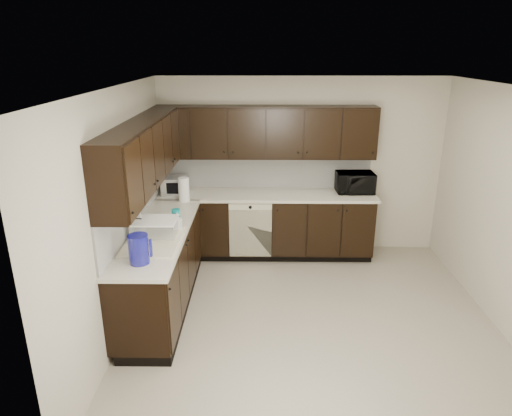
{
  "coord_description": "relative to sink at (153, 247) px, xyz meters",
  "views": [
    {
      "loc": [
        -0.56,
        -4.36,
        2.85
      ],
      "look_at": [
        -0.61,
        0.6,
        1.11
      ],
      "focal_mm": 32.0,
      "sensor_mm": 36.0,
      "label": 1
    }
  ],
  "objects": [
    {
      "name": "backsplash",
      "position": [
        0.46,
        1.33,
        0.3
      ],
      "size": [
        3.0,
        2.8,
        0.48
      ],
      "color": "white",
      "rests_on": "countertop"
    },
    {
      "name": "soap_bottle_a",
      "position": [
        0.2,
        0.34,
        0.16
      ],
      "size": [
        0.09,
        0.1,
        0.2
      ],
      "primitive_type": "imported",
      "rotation": [
        0.0,
        0.0,
        -0.06
      ],
      "color": "gray",
      "rests_on": "countertop"
    },
    {
      "name": "wall_left",
      "position": [
        -0.32,
        0.01,
        0.37
      ],
      "size": [
        0.02,
        4.0,
        2.5
      ],
      "primitive_type": "cube",
      "color": "#B8B19D",
      "rests_on": "floor"
    },
    {
      "name": "toaster_oven",
      "position": [
        -0.07,
        1.69,
        0.18
      ],
      "size": [
        0.4,
        0.32,
        0.23
      ],
      "primitive_type": "cube",
      "rotation": [
        0.0,
        0.0,
        0.12
      ],
      "color": "silver",
      "rests_on": "countertop"
    },
    {
      "name": "floor",
      "position": [
        1.68,
        0.01,
        -0.88
      ],
      "size": [
        4.0,
        4.0,
        0.0
      ],
      "primitive_type": "plane",
      "color": "#9F9684",
      "rests_on": "ground"
    },
    {
      "name": "ceiling",
      "position": [
        1.68,
        0.01,
        1.62
      ],
      "size": [
        4.0,
        4.0,
        0.0
      ],
      "primitive_type": "plane",
      "rotation": [
        3.14,
        0.0,
        0.0
      ],
      "color": "white",
      "rests_on": "wall_back"
    },
    {
      "name": "microwave",
      "position": [
        2.43,
        1.77,
        0.2
      ],
      "size": [
        0.53,
        0.37,
        0.28
      ],
      "primitive_type": "imported",
      "rotation": [
        0.0,
        0.0,
        0.04
      ],
      "color": "black",
      "rests_on": "countertop"
    },
    {
      "name": "upper_cabinets",
      "position": [
        0.58,
        1.22,
        0.89
      ],
      "size": [
        3.0,
        2.8,
        0.7
      ],
      "color": "black",
      "rests_on": "wall_back"
    },
    {
      "name": "sink",
      "position": [
        0.0,
        0.0,
        0.0
      ],
      "size": [
        0.54,
        0.82,
        0.42
      ],
      "color": "beige",
      "rests_on": "countertop"
    },
    {
      "name": "blue_pitcher",
      "position": [
        -0.01,
        -0.49,
        0.2
      ],
      "size": [
        0.23,
        0.23,
        0.28
      ],
      "primitive_type": "cylinder",
      "rotation": [
        0.0,
        0.0,
        -0.24
      ],
      "color": "#101093",
      "rests_on": "countertop"
    },
    {
      "name": "lower_cabinets",
      "position": [
        0.67,
        1.12,
        -0.47
      ],
      "size": [
        3.0,
        2.8,
        0.9
      ],
      "color": "black",
      "rests_on": "floor"
    },
    {
      "name": "dishwasher",
      "position": [
        0.98,
        1.42,
        -0.33
      ],
      "size": [
        0.58,
        0.04,
        0.78
      ],
      "color": "beige",
      "rests_on": "lower_cabinets"
    },
    {
      "name": "soap_bottle_b",
      "position": [
        -0.19,
        0.27,
        0.18
      ],
      "size": [
        0.12,
        0.12,
        0.24
      ],
      "primitive_type": "imported",
      "rotation": [
        0.0,
        0.0,
        0.33
      ],
      "color": "gray",
      "rests_on": "countertop"
    },
    {
      "name": "teal_tumbler",
      "position": [
        0.17,
        0.43,
        0.16
      ],
      "size": [
        0.11,
        0.11,
        0.21
      ],
      "primitive_type": "cylinder",
      "rotation": [
        0.0,
        0.0,
        0.15
      ],
      "color": "#0C8486",
      "rests_on": "countertop"
    },
    {
      "name": "paper_towel_roll",
      "position": [
        0.11,
        1.36,
        0.22
      ],
      "size": [
        0.15,
        0.15,
        0.32
      ],
      "primitive_type": "cylinder",
      "rotation": [
        0.0,
        0.0,
        -0.02
      ],
      "color": "white",
      "rests_on": "countertop"
    },
    {
      "name": "wall_back",
      "position": [
        1.68,
        2.01,
        0.37
      ],
      "size": [
        4.0,
        0.02,
        2.5
      ],
      "primitive_type": "cube",
      "color": "#B8B19D",
      "rests_on": "floor"
    },
    {
      "name": "storage_bin",
      "position": [
        -0.01,
        0.16,
        0.15
      ],
      "size": [
        0.47,
        0.35,
        0.18
      ],
      "primitive_type": "cube",
      "rotation": [
        0.0,
        0.0,
        0.02
      ],
      "color": "silver",
      "rests_on": "countertop"
    },
    {
      "name": "countertop",
      "position": [
        0.67,
        1.12,
        0.04
      ],
      "size": [
        3.03,
        2.83,
        0.04
      ],
      "color": "beige",
      "rests_on": "lower_cabinets"
    },
    {
      "name": "wall_front",
      "position": [
        1.68,
        -1.99,
        0.37
      ],
      "size": [
        4.0,
        0.02,
        2.5
      ],
      "primitive_type": "cube",
      "color": "#B8B19D",
      "rests_on": "floor"
    }
  ]
}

